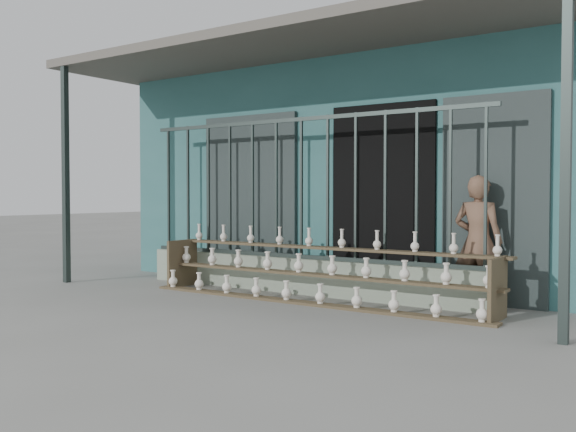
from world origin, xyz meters
The scene contains 6 objects.
ground centered at (0.00, 0.00, 0.00)m, with size 60.00×60.00×0.00m, color slate.
workshop_building centered at (0.00, 4.23, 1.62)m, with size 7.40×6.60×3.21m.
parapet_wall centered at (0.00, 1.30, 0.23)m, with size 5.00×0.20×0.45m, color #91A089.
security_fence centered at (0.00, 1.30, 1.35)m, with size 5.00×0.04×1.80m.
shelf_rack centered at (0.45, 0.89, 0.36)m, with size 4.50×0.68×0.85m.
elderly_woman centered at (2.19, 1.56, 0.74)m, with size 0.54×0.36×1.48m, color brown.
Camera 1 is at (4.48, -5.52, 1.28)m, focal length 40.00 mm.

